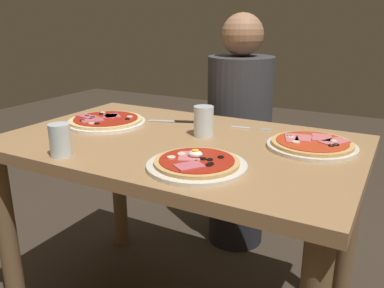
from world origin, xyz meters
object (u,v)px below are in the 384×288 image
(pizza_across_left, at_px, (106,121))
(water_glass_far, at_px, (204,123))
(pizza_foreground, at_px, (197,164))
(water_glass_near, at_px, (60,142))
(knife, at_px, (176,121))
(dining_table, at_px, (179,172))
(pizza_across_right, at_px, (312,144))
(fork, at_px, (248,128))
(diner_person, at_px, (239,140))

(pizza_across_left, bearing_deg, water_glass_far, 5.50)
(pizza_foreground, height_order, water_glass_near, water_glass_near)
(pizza_across_left, distance_m, knife, 0.28)
(knife, bearing_deg, water_glass_far, -32.89)
(pizza_foreground, relative_size, knife, 1.51)
(dining_table, height_order, water_glass_near, water_glass_near)
(dining_table, height_order, water_glass_far, water_glass_far)
(pizza_across_left, distance_m, pizza_across_right, 0.79)
(pizza_across_right, distance_m, fork, 0.29)
(fork, xyz_separation_m, diner_person, (-0.20, 0.42, -0.19))
(pizza_foreground, bearing_deg, dining_table, 130.74)
(pizza_across_left, xyz_separation_m, fork, (0.52, 0.20, -0.01))
(pizza_across_right, relative_size, knife, 1.53)
(water_glass_near, height_order, knife, water_glass_near)
(water_glass_near, xyz_separation_m, water_glass_far, (0.28, 0.40, 0.00))
(water_glass_near, distance_m, diner_person, 1.03)
(dining_table, relative_size, water_glass_near, 12.10)
(dining_table, xyz_separation_m, water_glass_far, (0.05, 0.08, 0.17))
(water_glass_near, height_order, water_glass_far, water_glass_far)
(pizza_across_left, relative_size, diner_person, 0.26)
(water_glass_far, xyz_separation_m, diner_person, (-0.09, 0.58, -0.24))
(pizza_across_left, relative_size, pizza_across_right, 1.08)
(pizza_foreground, xyz_separation_m, knife, (-0.31, 0.41, -0.01))
(pizza_foreground, height_order, pizza_across_right, pizza_foreground)
(dining_table, bearing_deg, pizza_across_left, 173.17)
(pizza_across_left, height_order, water_glass_far, water_glass_far)
(dining_table, height_order, pizza_foreground, pizza_foreground)
(dining_table, bearing_deg, water_glass_near, -125.86)
(pizza_foreground, distance_m, fork, 0.46)
(pizza_across_right, height_order, diner_person, diner_person)
(pizza_across_left, bearing_deg, dining_table, -6.83)
(pizza_across_left, bearing_deg, pizza_across_right, 6.02)
(pizza_foreground, distance_m, water_glass_near, 0.43)
(dining_table, xyz_separation_m, fork, (0.16, 0.25, 0.12))
(fork, xyz_separation_m, knife, (-0.29, -0.04, 0.00))
(pizza_across_right, relative_size, fork, 1.83)
(water_glass_near, bearing_deg, dining_table, 54.14)
(fork, bearing_deg, diner_person, 115.69)
(pizza_across_right, height_order, water_glass_near, water_glass_near)
(water_glass_near, distance_m, fork, 0.69)
(pizza_across_left, height_order, water_glass_near, water_glass_near)
(pizza_across_left, bearing_deg, water_glass_near, -70.01)
(pizza_across_right, height_order, water_glass_far, water_glass_far)
(water_glass_far, xyz_separation_m, knife, (-0.19, 0.12, -0.04))
(dining_table, bearing_deg, water_glass_far, 57.42)
(dining_table, xyz_separation_m, pizza_foreground, (0.18, -0.21, 0.13))
(pizza_across_right, relative_size, water_glass_far, 2.68)
(dining_table, distance_m, water_glass_far, 0.19)
(dining_table, height_order, knife, knife)
(fork, bearing_deg, knife, -171.79)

